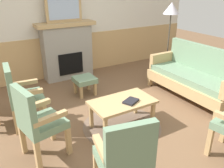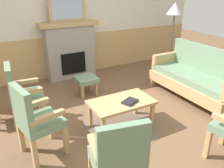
% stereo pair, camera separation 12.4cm
% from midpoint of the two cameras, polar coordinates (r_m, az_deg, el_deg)
% --- Properties ---
extents(ground_plane, '(14.00, 14.00, 0.00)m').
position_cam_midpoint_polar(ground_plane, '(3.79, 1.80, -9.47)').
color(ground_plane, brown).
extents(wall_back, '(7.20, 0.14, 2.70)m').
position_cam_midpoint_polar(wall_back, '(5.60, -12.98, 15.13)').
color(wall_back, silver).
rests_on(wall_back, ground_plane).
extents(fireplace, '(1.30, 0.44, 1.28)m').
position_cam_midpoint_polar(fireplace, '(5.50, -11.52, 8.08)').
color(fireplace, gray).
rests_on(fireplace, ground_plane).
extents(framed_picture, '(0.80, 0.04, 0.56)m').
position_cam_midpoint_polar(framed_picture, '(5.34, -12.33, 17.51)').
color(framed_picture, tan).
rests_on(framed_picture, fireplace).
extents(couch, '(0.70, 1.80, 0.98)m').
position_cam_midpoint_polar(couch, '(4.73, 18.55, 1.53)').
color(couch, tan).
rests_on(couch, ground_plane).
extents(coffee_table, '(0.96, 0.56, 0.44)m').
position_cam_midpoint_polar(coffee_table, '(3.53, 1.54, -4.91)').
color(coffee_table, tan).
rests_on(coffee_table, ground_plane).
extents(round_rug, '(1.22, 1.22, 0.01)m').
position_cam_midpoint_polar(round_rug, '(3.72, 1.47, -10.10)').
color(round_rug, brown).
rests_on(round_rug, ground_plane).
extents(book_on_table, '(0.28, 0.24, 0.03)m').
position_cam_midpoint_polar(book_on_table, '(3.47, 3.60, -4.21)').
color(book_on_table, black).
rests_on(book_on_table, coffee_table).
extents(footstool, '(0.40, 0.40, 0.36)m').
position_cam_midpoint_polar(footstool, '(4.65, -7.43, 0.76)').
color(footstool, tan).
rests_on(footstool, ground_plane).
extents(armchair_near_fireplace, '(0.57, 0.57, 0.98)m').
position_cam_midpoint_polar(armchair_near_fireplace, '(3.02, -18.95, -8.21)').
color(armchair_near_fireplace, tan).
rests_on(armchair_near_fireplace, ground_plane).
extents(armchair_by_window_left, '(0.51, 0.51, 0.98)m').
position_cam_midpoint_polar(armchair_by_window_left, '(3.77, -22.23, -2.21)').
color(armchair_by_window_left, tan).
rests_on(armchair_by_window_left, ground_plane).
extents(armchair_front_center, '(0.57, 0.57, 0.98)m').
position_cam_midpoint_polar(armchair_front_center, '(2.33, 1.57, -17.33)').
color(armchair_front_center, tan).
rests_on(armchair_front_center, ground_plane).
extents(floor_lamp_by_couch, '(0.36, 0.36, 1.68)m').
position_cam_midpoint_polar(floor_lamp_by_couch, '(5.53, 13.56, 16.45)').
color(floor_lamp_by_couch, '#332D28').
rests_on(floor_lamp_by_couch, ground_plane).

